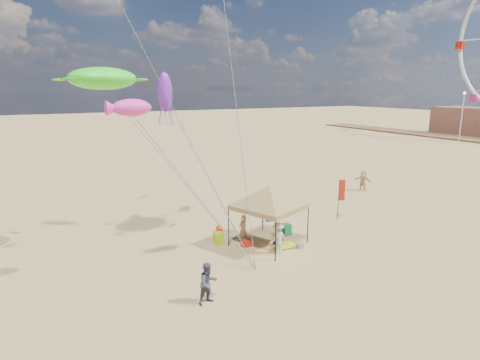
{
  "coord_description": "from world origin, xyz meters",
  "views": [
    {
      "loc": [
        -9.84,
        -14.94,
        8.72
      ],
      "look_at": [
        0.0,
        3.0,
        4.0
      ],
      "focal_mm": 29.7,
      "sensor_mm": 36.0,
      "label": 1
    }
  ],
  "objects": [
    {
      "name": "person_far_c",
      "position": [
        15.78,
        9.44,
        0.89
      ],
      "size": [
        1.14,
        1.73,
        1.79
      ],
      "primitive_type": "imported",
      "rotation": [
        0.0,
        0.0,
        5.12
      ],
      "color": "tan",
      "rests_on": "ground"
    },
    {
      "name": "person_near_c",
      "position": [
        1.62,
        1.69,
        0.88
      ],
      "size": [
        1.23,
        0.85,
        1.76
      ],
      "primitive_type": "imported",
      "rotation": [
        0.0,
        0.0,
        3.32
      ],
      "color": "beige",
      "rests_on": "ground"
    },
    {
      "name": "bag_orange",
      "position": [
        0.24,
        6.13,
        0.18
      ],
      "size": [
        0.54,
        0.69,
        0.36
      ],
      "primitive_type": "cylinder",
      "rotation": [
        0.0,
        1.57,
        1.22
      ],
      "color": "red",
      "rests_on": "ground"
    },
    {
      "name": "chair_yellow",
      "position": [
        -0.63,
        4.42,
        0.35
      ],
      "size": [
        0.5,
        0.5,
        0.7
      ],
      "primitive_type": "cube",
      "color": "#BFD818",
      "rests_on": "ground"
    },
    {
      "name": "building_north",
      "position": [
        67.0,
        30.0,
        2.6
      ],
      "size": [
        10.0,
        14.0,
        5.2
      ],
      "primitive_type": "cube",
      "color": "#8C5947",
      "rests_on": "ground"
    },
    {
      "name": "crate_grey",
      "position": [
        3.07,
        1.66,
        0.14
      ],
      "size": [
        0.34,
        0.3,
        0.28
      ],
      "primitive_type": "cube",
      "color": "slate",
      "rests_on": "ground"
    },
    {
      "name": "cooler_red",
      "position": [
        0.61,
        3.35,
        0.19
      ],
      "size": [
        0.54,
        0.38,
        0.38
      ],
      "primitive_type": "cube",
      "color": "#B6200E",
      "rests_on": "ground"
    },
    {
      "name": "canopy_tent",
      "position": [
        1.85,
        3.0,
        3.34
      ],
      "size": [
        6.07,
        6.07,
        4.01
      ],
      "color": "black",
      "rests_on": "ground"
    },
    {
      "name": "chair_green",
      "position": [
        3.61,
        3.75,
        0.35
      ],
      "size": [
        0.5,
        0.5,
        0.7
      ],
      "primitive_type": "cube",
      "color": "#188543",
      "rests_on": "ground"
    },
    {
      "name": "bag_navy",
      "position": [
        2.42,
        2.9,
        0.18
      ],
      "size": [
        0.69,
        0.54,
        0.36
      ],
      "primitive_type": "cylinder",
      "rotation": [
        0.0,
        1.57,
        0.35
      ],
      "color": "#0B1C34",
      "rests_on": "ground"
    },
    {
      "name": "turtle_kite",
      "position": [
        -6.02,
        6.42,
        9.22
      ],
      "size": [
        3.72,
        3.14,
        1.13
      ],
      "primitive_type": "ellipsoid",
      "rotation": [
        0.0,
        0.0,
        0.14
      ],
      "color": "#30FB21",
      "rests_on": "ground"
    },
    {
      "name": "beach_cart",
      "position": [
        2.35,
        2.02,
        0.2
      ],
      "size": [
        0.9,
        0.5,
        0.24
      ],
      "primitive_type": "cube",
      "color": "#CFDE18",
      "rests_on": "ground"
    },
    {
      "name": "lamp_north",
      "position": [
        55.0,
        26.0,
        5.52
      ],
      "size": [
        0.5,
        0.5,
        8.25
      ],
      "color": "silver",
      "rests_on": "ground"
    },
    {
      "name": "person_near_a",
      "position": [
        0.71,
        3.92,
        0.85
      ],
      "size": [
        0.72,
        0.59,
        1.69
      ],
      "primitive_type": "imported",
      "rotation": [
        0.0,
        0.0,
        3.5
      ],
      "color": "tan",
      "rests_on": "ground"
    },
    {
      "name": "squid_kite",
      "position": [
        -2.08,
        8.58,
        8.52
      ],
      "size": [
        1.01,
        1.01,
        2.36
      ],
      "primitive_type": "ellipsoid",
      "rotation": [
        0.0,
        0.0,
        0.12
      ],
      "color": "purple",
      "rests_on": "ground"
    },
    {
      "name": "person_near_b",
      "position": [
        -3.79,
        -1.19,
        0.9
      ],
      "size": [
        0.99,
        0.84,
        1.79
      ],
      "primitive_type": "imported",
      "rotation": [
        0.0,
        0.0,
        0.2
      ],
      "color": "#383C4D",
      "rests_on": "ground"
    },
    {
      "name": "feather_flag",
      "position": [
        8.52,
        4.38,
        1.9
      ],
      "size": [
        0.4,
        0.2,
        2.84
      ],
      "color": "black",
      "rests_on": "ground"
    },
    {
      "name": "fish_kite",
      "position": [
        -5.65,
        2.24,
        7.93
      ],
      "size": [
        1.69,
        0.86,
        0.75
      ],
      "primitive_type": "ellipsoid",
      "rotation": [
        0.0,
        0.0,
        -0.01
      ],
      "color": "#F037A8",
      "rests_on": "ground"
    },
    {
      "name": "cooler_blue",
      "position": [
        4.22,
        6.39,
        0.19
      ],
      "size": [
        0.54,
        0.38,
        0.38
      ],
      "primitive_type": "cube",
      "color": "#1643B5",
      "rests_on": "ground"
    },
    {
      "name": "ground",
      "position": [
        0.0,
        0.0,
        0.0
      ],
      "size": [
        280.0,
        280.0,
        0.0
      ],
      "primitive_type": "plane",
      "color": "tan",
      "rests_on": "ground"
    }
  ]
}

